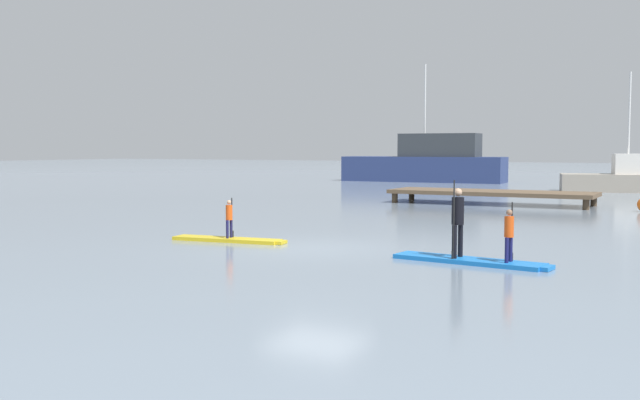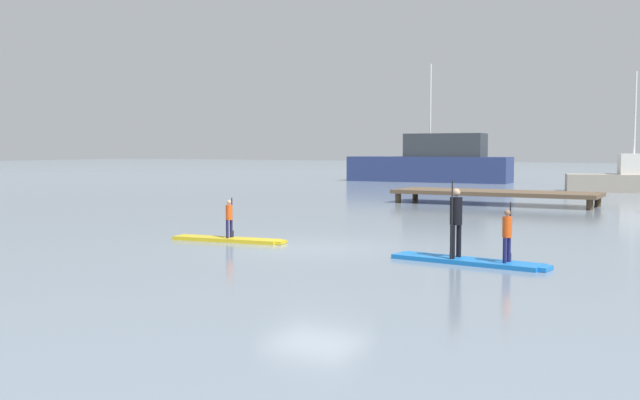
{
  "view_description": "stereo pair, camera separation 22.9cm",
  "coord_description": "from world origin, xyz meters",
  "px_view_note": "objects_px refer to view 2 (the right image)",
  "views": [
    {
      "loc": [
        8.96,
        -16.45,
        2.58
      ],
      "look_at": [
        -0.81,
        1.68,
        1.12
      ],
      "focal_mm": 41.29,
      "sensor_mm": 36.0,
      "label": 1
    },
    {
      "loc": [
        9.16,
        -16.34,
        2.58
      ],
      "look_at": [
        -0.81,
        1.68,
        1.12
      ],
      "focal_mm": 41.29,
      "sensor_mm": 36.0,
      "label": 2
    }
  ],
  "objects_px": {
    "paddler_adult": "(456,218)",
    "paddler_child_front": "(507,233)",
    "paddleboard_near": "(229,240)",
    "paddler_child_solo": "(229,217)",
    "fishing_boat_white_large": "(433,163)",
    "paddleboard_far": "(469,261)"
  },
  "relations": [
    {
      "from": "paddleboard_near",
      "to": "paddler_child_solo",
      "type": "relative_size",
      "value": 3.04
    },
    {
      "from": "paddleboard_far",
      "to": "paddler_child_front",
      "type": "xyz_separation_m",
      "value": [
        0.87,
        -0.09,
        0.7
      ]
    },
    {
      "from": "paddleboard_near",
      "to": "fishing_boat_white_large",
      "type": "distance_m",
      "value": 37.87
    },
    {
      "from": "paddleboard_near",
      "to": "fishing_boat_white_large",
      "type": "bearing_deg",
      "value": 101.78
    },
    {
      "from": "paddler_child_front",
      "to": "paddler_adult",
      "type": "bearing_deg",
      "value": 174.36
    },
    {
      "from": "paddleboard_far",
      "to": "paddler_child_front",
      "type": "relative_size",
      "value": 2.81
    },
    {
      "from": "paddleboard_near",
      "to": "paddler_adult",
      "type": "bearing_deg",
      "value": -4.77
    },
    {
      "from": "paddleboard_near",
      "to": "paddler_child_solo",
      "type": "xyz_separation_m",
      "value": [
        0.0,
        0.01,
        0.64
      ]
    },
    {
      "from": "paddleboard_far",
      "to": "paddler_adult",
      "type": "bearing_deg",
      "value": 174.68
    },
    {
      "from": "paddler_child_solo",
      "to": "paddleboard_far",
      "type": "distance_m",
      "value": 7.07
    },
    {
      "from": "paddleboard_far",
      "to": "fishing_boat_white_large",
      "type": "distance_m",
      "value": 40.45
    },
    {
      "from": "paddler_adult",
      "to": "paddler_child_front",
      "type": "relative_size",
      "value": 1.36
    },
    {
      "from": "fishing_boat_white_large",
      "to": "paddleboard_near",
      "type": "bearing_deg",
      "value": -78.22
    },
    {
      "from": "paddleboard_near",
      "to": "paddler_child_front",
      "type": "xyz_separation_m",
      "value": [
        7.89,
        -0.68,
        0.7
      ]
    },
    {
      "from": "paddler_child_front",
      "to": "fishing_boat_white_large",
      "type": "height_order",
      "value": "fishing_boat_white_large"
    },
    {
      "from": "paddleboard_far",
      "to": "fishing_boat_white_large",
      "type": "xyz_separation_m",
      "value": [
        -14.75,
        37.64,
        1.4
      ]
    },
    {
      "from": "paddler_child_solo",
      "to": "fishing_boat_white_large",
      "type": "height_order",
      "value": "fishing_boat_white_large"
    },
    {
      "from": "paddleboard_near",
      "to": "fishing_boat_white_large",
      "type": "height_order",
      "value": "fishing_boat_white_large"
    },
    {
      "from": "paddleboard_near",
      "to": "paddleboard_far",
      "type": "bearing_deg",
      "value": -4.8
    },
    {
      "from": "paddleboard_near",
      "to": "paddler_child_front",
      "type": "relative_size",
      "value": 2.58
    },
    {
      "from": "paddler_child_front",
      "to": "fishing_boat_white_large",
      "type": "relative_size",
      "value": 0.1
    },
    {
      "from": "paddler_child_solo",
      "to": "fishing_boat_white_large",
      "type": "xyz_separation_m",
      "value": [
        -7.73,
        37.03,
        0.76
      ]
    }
  ]
}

